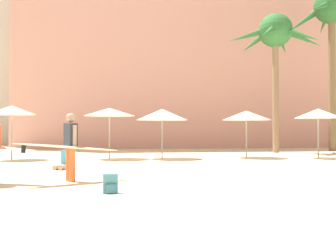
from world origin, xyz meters
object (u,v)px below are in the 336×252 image
at_px(backpack, 110,184).
at_px(cafe_umbrella_7, 162,115).
at_px(palm_tree_far_left, 332,16).
at_px(palm_tree_left, 275,37).
at_px(cafe_umbrella_0, 109,112).
at_px(beach_towel, 147,195).
at_px(person_far_right, 70,145).
at_px(person_near_left, 66,159).
at_px(cafe_umbrella_5, 12,110).
at_px(cafe_umbrella_3, 246,115).
at_px(cafe_umbrella_4, 318,113).

bearing_deg(backpack, cafe_umbrella_7, 162.25).
height_order(palm_tree_far_left, palm_tree_left, palm_tree_far_left).
bearing_deg(cafe_umbrella_0, cafe_umbrella_7, -3.55).
xyz_separation_m(palm_tree_left, cafe_umbrella_0, (-9.72, -3.81, -4.73)).
bearing_deg(beach_towel, palm_tree_left, 58.47).
relative_size(palm_tree_far_left, palm_tree_left, 1.26).
bearing_deg(person_far_right, beach_towel, -81.69).
distance_m(palm_tree_left, backpack, 18.15).
xyz_separation_m(backpack, person_near_left, (-1.66, 5.61, 0.11)).
bearing_deg(palm_tree_left, cafe_umbrella_5, -164.72).
distance_m(palm_tree_left, cafe_umbrella_0, 11.46).
bearing_deg(cafe_umbrella_7, cafe_umbrella_5, 179.02).
bearing_deg(person_near_left, cafe_umbrella_0, -178.50).
bearing_deg(person_near_left, palm_tree_far_left, 140.46).
distance_m(cafe_umbrella_7, person_far_right, 8.70).
bearing_deg(cafe_umbrella_3, palm_tree_left, 51.02).
height_order(palm_tree_far_left, person_far_right, palm_tree_far_left).
xyz_separation_m(cafe_umbrella_0, backpack, (0.27, -10.15, -1.98)).
distance_m(cafe_umbrella_5, person_far_right, 8.95).
height_order(palm_tree_left, backpack, palm_tree_left).
distance_m(palm_tree_far_left, cafe_umbrella_4, 9.85).
distance_m(beach_towel, person_near_left, 6.33).
xyz_separation_m(cafe_umbrella_5, person_far_right, (3.56, -8.11, -1.30)).
bearing_deg(cafe_umbrella_7, person_near_left, -131.27).
distance_m(beach_towel, person_far_right, 3.03).
height_order(palm_tree_left, cafe_umbrella_4, palm_tree_left).
bearing_deg(palm_tree_left, cafe_umbrella_4, -88.19).
bearing_deg(cafe_umbrella_0, cafe_umbrella_5, -179.53).
bearing_deg(cafe_umbrella_5, backpack, -65.40).
relative_size(cafe_umbrella_0, cafe_umbrella_7, 0.98).
bearing_deg(cafe_umbrella_4, cafe_umbrella_3, 165.63).
relative_size(cafe_umbrella_4, cafe_umbrella_5, 0.96).
bearing_deg(beach_towel, cafe_umbrella_4, 47.05).
distance_m(palm_tree_far_left, person_far_right, 21.40).
relative_size(cafe_umbrella_3, person_near_left, 2.51).
relative_size(cafe_umbrella_0, cafe_umbrella_5, 0.97).
bearing_deg(cafe_umbrella_0, palm_tree_far_left, 19.97).
height_order(palm_tree_far_left, backpack, palm_tree_far_left).
bearing_deg(cafe_umbrella_7, palm_tree_far_left, 24.39).
distance_m(cafe_umbrella_4, cafe_umbrella_7, 7.45).
xyz_separation_m(palm_tree_far_left, cafe_umbrella_5, (-18.45, -5.15, -6.48)).
bearing_deg(palm_tree_left, backpack, -124.11).
relative_size(cafe_umbrella_0, cafe_umbrella_3, 1.00).
height_order(cafe_umbrella_7, beach_towel, cafe_umbrella_7).
height_order(palm_tree_left, cafe_umbrella_3, palm_tree_left).
height_order(cafe_umbrella_5, person_near_left, cafe_umbrella_5).
bearing_deg(palm_tree_left, person_far_right, -131.35).
bearing_deg(backpack, cafe_umbrella_5, -160.78).
bearing_deg(cafe_umbrella_3, cafe_umbrella_7, -178.37).
height_order(cafe_umbrella_5, person_far_right, cafe_umbrella_5).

